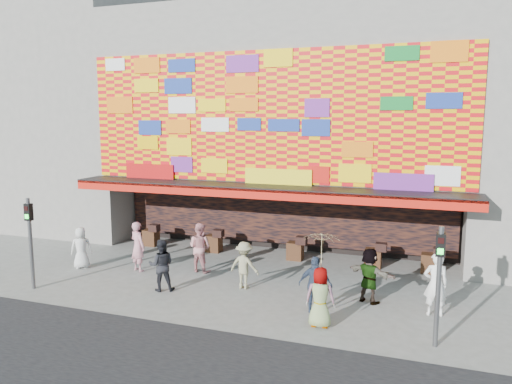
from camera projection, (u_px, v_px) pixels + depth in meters
The scene contains 15 objects.
ground at pixel (226, 296), 15.68m from camera, with size 90.00×90.00×0.00m, color slate.
shop_building at pixel (296, 124), 22.51m from camera, with size 15.20×9.40×10.00m.
neighbor_left at pixel (59, 109), 26.54m from camera, with size 11.00×8.00×12.00m, color gray.
signal_left at pixel (30, 233), 16.06m from camera, with size 0.22×0.20×3.00m.
signal_right at pixel (439, 273), 11.94m from camera, with size 0.22×0.20×3.00m.
ped_a at pixel (81, 248), 18.43m from camera, with size 0.75×0.49×1.54m, color silver.
ped_b at pixel (138, 246), 18.07m from camera, with size 0.67×0.44×1.83m, color #C8818E.
ped_c at pixel (161, 265), 16.03m from camera, with size 0.83×0.64×1.70m, color black.
ped_d at pixel (244, 265), 16.25m from camera, with size 1.00×0.58×1.55m, color gray.
ped_e at pixel (315, 285), 14.21m from camera, with size 0.97×0.40×1.65m, color #334059.
ped_f at pixel (369, 275), 15.00m from camera, with size 1.56×0.50×1.68m, color gray.
ped_g at pixel (320, 297), 13.26m from camera, with size 0.80×0.52×1.63m, color gray.
ped_h at pixel (436, 284), 14.01m from camera, with size 0.67×0.44×1.83m, color white.
ped_i at pixel (200, 247), 18.02m from camera, with size 0.87×0.68×1.80m, color #CC8487.
parasol at pixel (321, 249), 13.06m from camera, with size 1.14×1.15×1.82m.
Camera 1 is at (5.92, -13.83, 5.57)m, focal length 35.00 mm.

